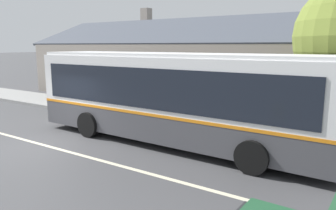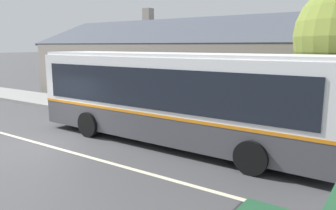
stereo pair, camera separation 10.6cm
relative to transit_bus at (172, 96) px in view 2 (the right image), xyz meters
The scene contains 6 objects.
ground_plane 5.16m from the transit_bus, 143.23° to the right, with size 300.00×300.00×0.00m, color #424244.
sidewalk_far 5.25m from the transit_bus, 141.41° to the left, with size 60.00×3.00×0.15m, color gray.
lane_divider_stripe 5.16m from the transit_bus, 143.23° to the right, with size 60.00×0.16×0.01m, color beige.
community_building 11.56m from the transit_bus, 105.26° to the left, with size 28.04×10.54×6.60m.
transit_bus is the anchor object (origin of this frame).
bench_by_building 8.91m from the transit_bus, 162.43° to the left, with size 1.79×0.51×0.94m.
Camera 2 is at (10.45, -6.93, 3.59)m, focal length 35.00 mm.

